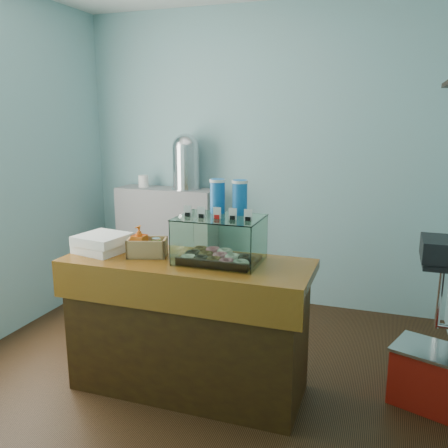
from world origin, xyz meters
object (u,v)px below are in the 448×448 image
at_px(display_case, 221,235).
at_px(coffee_urn, 186,160).
at_px(counter, 188,325).
at_px(red_cooler, 429,376).

bearing_deg(display_case, coffee_urn, 120.87).
height_order(counter, red_cooler, counter).
height_order(display_case, coffee_urn, coffee_urn).
xyz_separation_m(coffee_urn, red_cooler, (2.19, -1.25, -1.19)).
bearing_deg(coffee_urn, counter, -66.66).
bearing_deg(coffee_urn, red_cooler, -29.72).
distance_m(counter, display_case, 0.65).
height_order(counter, coffee_urn, coffee_urn).
xyz_separation_m(display_case, red_cooler, (1.30, 0.25, -0.87)).
xyz_separation_m(counter, display_case, (0.21, 0.07, 0.61)).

